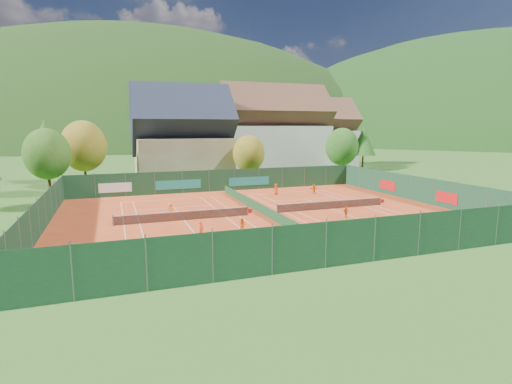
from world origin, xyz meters
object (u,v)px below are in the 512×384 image
object	(u,v)px
player_left_mid	(242,225)
hotel_block_b	(318,137)
ball_hopper	(437,224)
hotel_block_a	(274,134)
player_right_near	(346,212)
player_right_far_b	(314,189)
player_left_far	(171,210)
player_left_near	(201,231)
chalet	(182,140)
player_right_far_a	(276,189)

from	to	relation	value
player_left_mid	hotel_block_b	bearing A→B (deg)	87.28
hotel_block_b	ball_hopper	distance (m)	58.30
hotel_block_a	ball_hopper	size ratio (longest dim) A/B	27.00
ball_hopper	player_right_near	size ratio (longest dim) A/B	0.68
hotel_block_a	player_right_far_b	xyz separation A→B (m)	(-5.18, -26.64, -6.70)
ball_hopper	player_left_mid	distance (m)	16.81
player_left_far	player_left_near	bearing A→B (deg)	117.54
hotel_block_a	ball_hopper	distance (m)	47.75
chalet	player_left_mid	distance (m)	36.33
hotel_block_b	player_right_near	distance (m)	53.69
chalet	hotel_block_a	distance (m)	19.94
hotel_block_a	player_left_mid	world-z (taller)	hotel_block_a
ball_hopper	player_left_mid	bearing A→B (deg)	161.74
player_left_near	player_right_far_b	distance (m)	25.08
hotel_block_a	player_right_near	distance (m)	41.73
ball_hopper	player_left_far	world-z (taller)	player_left_far
hotel_block_a	ball_hopper	bearing A→B (deg)	-94.97
ball_hopper	player_left_near	distance (m)	20.19
player_left_far	ball_hopper	bearing A→B (deg)	168.87
chalet	player_right_far_a	distance (m)	22.18
player_left_mid	player_right_far_a	xyz separation A→B (m)	(9.92, 16.36, 0.14)
hotel_block_a	player_left_far	bearing A→B (deg)	-126.46
player_left_near	player_right_far_a	world-z (taller)	player_left_near
player_left_near	player_left_mid	distance (m)	4.15
ball_hopper	player_right_far_b	bearing A→B (deg)	93.03
player_left_mid	player_left_far	xyz separation A→B (m)	(-4.88, 8.06, 0.08)
chalet	hotel_block_a	xyz separation A→B (m)	(19.00, 6.00, 0.76)
chalet	ball_hopper	size ratio (longest dim) A/B	20.25
hotel_block_a	player_right_far_b	world-z (taller)	hotel_block_a
player_left_near	player_right_far_b	bearing A→B (deg)	-0.92
hotel_block_b	player_left_near	size ratio (longest dim) A/B	11.02
player_left_mid	player_right_near	xyz separation A→B (m)	(11.21, 1.60, -0.01)
player_left_far	player_right_near	world-z (taller)	player_left_far
player_right_far_a	player_right_far_b	world-z (taller)	player_right_far_a
hotel_block_b	player_left_mid	distance (m)	60.64
chalet	player_right_far_b	world-z (taller)	chalet
player_right_near	hotel_block_b	bearing A→B (deg)	49.29
player_right_far_b	player_right_far_a	bearing A→B (deg)	-12.51
chalet	hotel_block_b	world-z (taller)	chalet
ball_hopper	player_left_near	bearing A→B (deg)	169.21
chalet	player_left_far	bearing A→B (deg)	-102.08
player_right_far_b	player_left_far	bearing A→B (deg)	20.76
player_left_mid	player_right_far_a	distance (m)	19.13
hotel_block_b	ball_hopper	size ratio (longest dim) A/B	21.60
player_left_far	player_right_far_a	world-z (taller)	player_right_far_a
player_left_mid	player_right_far_b	world-z (taller)	player_right_far_b
chalet	player_left_mid	bearing A→B (deg)	-91.69
hotel_block_a	player_right_near	xyz separation A→B (m)	(-8.85, -40.21, -6.79)
hotel_block_b	player_right_far_a	world-z (taller)	hotel_block_b
ball_hopper	hotel_block_a	bearing A→B (deg)	85.03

